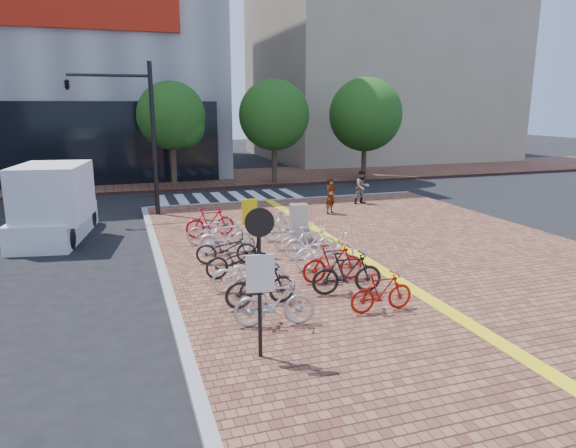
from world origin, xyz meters
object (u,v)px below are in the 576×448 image
object	(u,v)px
bike_1	(261,285)
notice_sign	(260,265)
bike_10	(333,263)
yellow_sign	(250,217)
bike_7	(210,222)
bike_11	(325,250)
bike_9	(347,273)
bike_0	(274,303)
bike_6	(215,230)
bike_2	(248,273)
traffic_light_pole	(115,111)
bike_15	(272,220)
bike_5	(226,237)
bike_4	(226,248)
bike_12	(311,242)
bike_8	(382,292)
box_truck	(52,203)
bike_3	(238,259)
utility_box	(299,223)
pedestrian_a	(331,196)
bike_13	(298,236)
pedestrian_b	(362,187)
bike_14	(287,225)

from	to	relation	value
bike_1	notice_sign	size ratio (longest dim) A/B	0.61
bike_10	yellow_sign	xyz separation A→B (m)	(-1.53, 2.96, 0.74)
bike_7	bike_11	bearing A→B (deg)	-157.23
bike_7	bike_9	size ratio (longest dim) A/B	0.98
bike_0	bike_6	world-z (taller)	bike_0
yellow_sign	bike_9	bearing A→B (deg)	-69.00
bike_7	bike_9	xyz separation A→B (m)	(2.26, -6.81, 0.01)
bike_2	traffic_light_pole	bearing A→B (deg)	22.35
bike_10	bike_15	xyz separation A→B (m)	(0.05, 5.93, -0.08)
bike_9	bike_11	world-z (taller)	bike_9
bike_5	bike_7	distance (m)	2.38
bike_4	bike_5	world-z (taller)	bike_5
bike_11	bike_9	bearing A→B (deg)	164.38
bike_0	bike_12	size ratio (longest dim) A/B	1.04
bike_6	bike_8	bearing A→B (deg)	-153.66
bike_9	box_truck	distance (m)	11.72
bike_3	utility_box	distance (m)	4.19
pedestrian_a	yellow_sign	size ratio (longest dim) A/B	0.86
utility_box	notice_sign	bearing A→B (deg)	-114.24
bike_9	bike_10	world-z (taller)	bike_9
bike_11	notice_sign	size ratio (longest dim) A/B	0.70
notice_sign	bike_13	bearing A→B (deg)	65.42
bike_15	bike_11	bearing A→B (deg)	173.78
utility_box	yellow_sign	bearing A→B (deg)	-147.50
bike_2	bike_7	world-z (taller)	bike_7
bike_0	bike_4	world-z (taller)	bike_0
bike_13	traffic_light_pole	world-z (taller)	traffic_light_pole
bike_9	bike_11	bearing A→B (deg)	-1.36
bike_12	bike_13	xyz separation A→B (m)	(-0.04, 1.15, -0.07)
bike_8	yellow_sign	bearing A→B (deg)	18.29
notice_sign	box_truck	xyz separation A→B (m)	(-4.68, 11.44, -0.65)
bike_2	box_truck	bearing A→B (deg)	40.59
bike_2	bike_12	size ratio (longest dim) A/B	1.10
bike_3	bike_5	xyz separation A→B (m)	(0.12, 2.27, 0.05)
bike_4	yellow_sign	distance (m)	1.26
bike_3	bike_9	xyz separation A→B (m)	(2.28, -2.17, 0.06)
bike_0	bike_10	world-z (taller)	bike_0
bike_6	bike_7	bearing A→B (deg)	4.02
bike_11	utility_box	distance (m)	3.12
pedestrian_b	yellow_sign	bearing A→B (deg)	-145.29
notice_sign	bike_9	bearing A→B (deg)	41.00
bike_9	bike_12	size ratio (longest dim) A/B	1.08
notice_sign	pedestrian_a	bearing A→B (deg)	61.47
bike_11	bike_15	xyz separation A→B (m)	(-0.20, 4.75, -0.08)
bike_2	bike_3	world-z (taller)	bike_3
bike_9	pedestrian_b	distance (m)	12.27
bike_4	bike_6	bearing A→B (deg)	9.77
bike_3	bike_10	xyz separation A→B (m)	(2.31, -1.21, 0.03)
bike_0	bike_7	size ratio (longest dim) A/B	0.98
traffic_light_pole	bike_14	bearing A→B (deg)	-47.87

